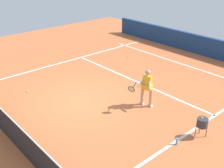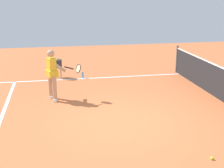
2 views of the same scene
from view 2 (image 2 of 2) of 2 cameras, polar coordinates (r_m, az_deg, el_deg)
ground_plane at (r=8.17m, az=1.67°, el=-6.74°), size 23.68×23.68×0.00m
sideline_left_marking at (r=12.18m, az=-2.69°, el=1.11°), size 0.10×16.22×0.01m
tennis_player at (r=9.68m, az=-10.61°, el=1.99°), size 0.66×1.10×1.55m
tennis_ball_near at (r=6.72m, az=17.57°, el=-12.61°), size 0.07×0.07×0.07m
ball_hopper at (r=12.30m, az=-9.87°, el=3.63°), size 0.36×0.36×0.74m
water_bottle at (r=12.19m, az=-5.31°, el=1.63°), size 0.07×0.07×0.24m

